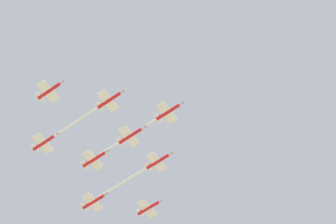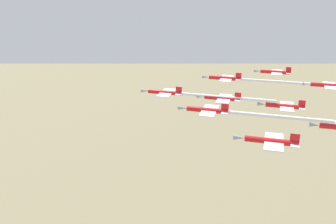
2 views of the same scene
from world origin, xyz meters
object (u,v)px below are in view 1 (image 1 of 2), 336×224
jet_starboard_inner (94,110)px  jet_starboard_outer (149,208)px  jet_port_inner (144,170)px  jet_starboard_trail (94,201)px  jet_center_rear (50,91)px  jet_tail_end (44,142)px  jet_port_outer (131,135)px  jet_port_trail (95,159)px  jet_lead (151,123)px

jet_starboard_inner → jet_starboard_outer: jet_starboard_inner is taller
jet_port_inner → jet_starboard_trail: jet_port_inner is taller
jet_starboard_inner → jet_starboard_trail: bearing=-142.8°
jet_center_rear → jet_tail_end: jet_tail_end is taller
jet_port_outer → jet_starboard_outer: size_ratio=1.00×
jet_starboard_inner → jet_center_rear: jet_starboard_inner is taller
jet_port_trail → jet_starboard_inner: bearing=35.8°
jet_starboard_trail → jet_port_outer: bearing=62.2°
jet_port_outer → jet_center_rear: jet_center_rear is taller
jet_port_outer → jet_tail_end: (-23.68, 17.21, 1.75)m
jet_tail_end → jet_port_trail: bearing=141.3°
jet_port_inner → jet_starboard_inner: 27.28m
jet_tail_end → jet_center_rear: bearing=45.0°
jet_port_inner → jet_starboard_trail: size_ratio=2.67×
jet_lead → jet_port_trail: bearing=-90.0°
jet_center_rear → jet_starboard_trail: (30.66, 30.31, -1.26)m
jet_lead → jet_starboard_outer: jet_starboard_outer is taller
jet_lead → jet_starboard_inner: jet_starboard_inner is taller
jet_port_trail → jet_tail_end: 17.63m
jet_starboard_trail → jet_tail_end: jet_tail_end is taller
jet_port_inner → jet_starboard_trail: (-9.38, 19.03, -1.05)m
jet_port_inner → jet_center_rear: 41.60m
jet_center_rear → jet_port_trail: (23.25, 14.50, -2.11)m
jet_port_trail → jet_starboard_trail: bearing=-141.3°
jet_starboard_outer → jet_starboard_trail: size_ratio=1.00×
jet_tail_end → jet_starboard_inner: bearing=90.0°
jet_starboard_outer → jet_port_outer: bearing=24.2°
jet_lead → jet_starboard_outer: size_ratio=2.88×
jet_port_inner → jet_tail_end: (-33.84, 6.97, 0.53)m
jet_center_rear → jet_starboard_trail: size_ratio=1.00×
jet_starboard_outer → jet_starboard_inner: bearing=9.8°
jet_starboard_outer → jet_port_trail: size_ratio=1.00×
jet_port_trail → jet_port_outer: bearing=90.0°
jet_starboard_outer → jet_port_trail: 27.48m
jet_starboard_trail → jet_starboard_outer: bearing=135.0°
jet_starboard_inner → jet_port_trail: jet_starboard_inner is taller
jet_port_trail → jet_tail_end: size_ratio=1.00×
jet_port_outer → jet_starboard_trail: (0.78, 29.27, 0.16)m
jet_lead → jet_center_rear: bearing=-36.6°
jet_center_rear → jet_starboard_inner: bearing=152.5°
jet_lead → jet_tail_end: (-27.21, 24.37, 1.42)m
jet_center_rear → jet_port_inner: bearing=169.5°
jet_starboard_inner → jet_starboard_trail: jet_starboard_inner is taller
jet_port_trail → jet_port_inner: bearing=142.9°
jet_port_outer → jet_center_rear: (-29.89, -1.05, 1.42)m
jet_center_rear → jet_tail_end: 19.29m
jet_port_inner → jet_tail_end: 34.55m
jet_port_outer → jet_port_trail: jet_port_outer is taller
jet_starboard_inner → jet_starboard_trail: 34.30m
jet_starboard_inner → jet_port_outer: 14.69m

